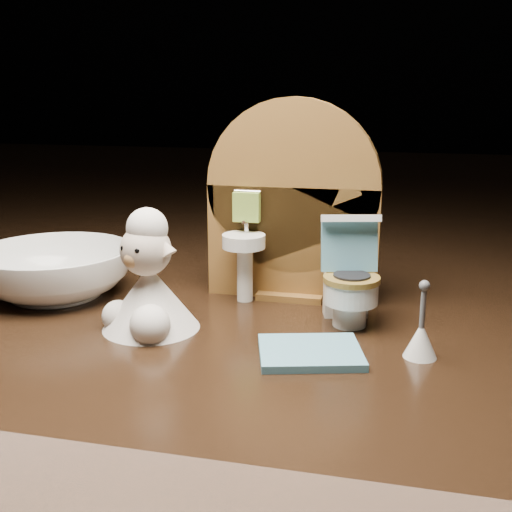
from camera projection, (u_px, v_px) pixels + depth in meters
The scene contains 6 objects.
backdrop_panel at pixel (292, 213), 0.48m from camera, with size 0.13×0.05×0.15m.
toy_toilet at pixel (349, 283), 0.44m from camera, with size 0.04×0.05×0.08m.
bath_mat at pixel (310, 352), 0.39m from camera, with size 0.06×0.05×0.00m, color #5896AB.
toilet_brush at pixel (421, 337), 0.38m from camera, with size 0.02×0.02×0.05m.
plush_lamb at pixel (148, 287), 0.42m from camera, with size 0.07×0.07×0.08m.
ceramic_bowl at pixel (55, 272), 0.50m from camera, with size 0.12×0.12×0.04m, color white.
Camera 1 is at (0.08, -0.40, 0.16)m, focal length 45.00 mm.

